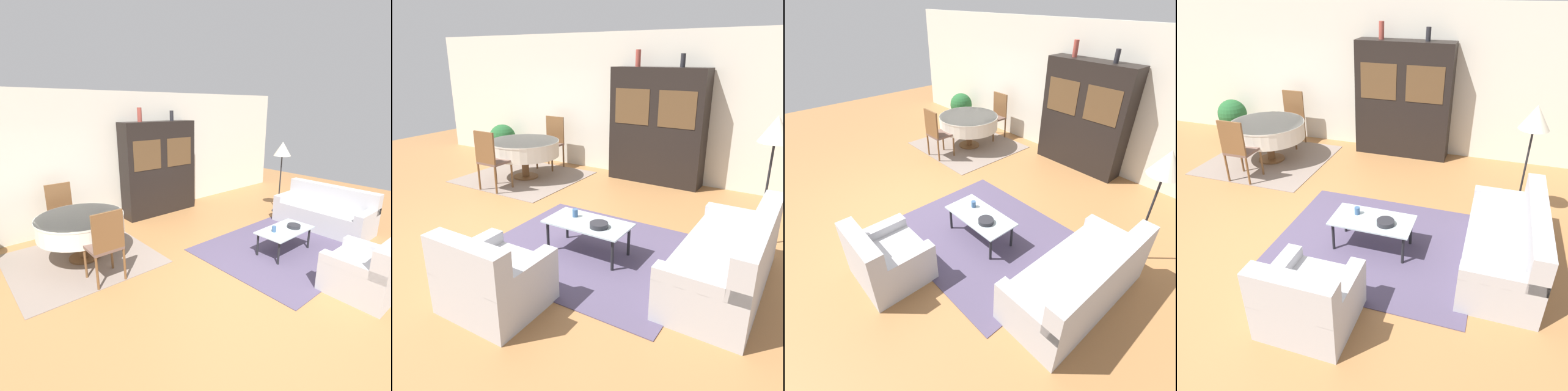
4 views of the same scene
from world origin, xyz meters
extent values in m
plane|color=#9E6B3D|center=(0.00, 0.00, 0.00)|extent=(14.00, 14.00, 0.00)
cube|color=beige|center=(0.00, 3.63, 1.35)|extent=(10.00, 0.06, 2.70)
cube|color=#4C425B|center=(1.23, 0.35, 0.01)|extent=(2.52, 2.18, 0.01)
cube|color=gray|center=(-1.50, 2.26, 0.01)|extent=(2.14, 2.06, 0.01)
cube|color=#B2B2B7|center=(2.75, 0.40, 0.22)|extent=(0.82, 1.83, 0.44)
cube|color=#B2B2B7|center=(3.06, 0.40, 0.64)|extent=(0.20, 1.83, 0.39)
cube|color=#B2B2B7|center=(2.75, -0.43, 0.50)|extent=(0.82, 0.16, 0.12)
cube|color=#B2B2B7|center=(2.75, 1.24, 0.50)|extent=(0.82, 0.16, 0.12)
cube|color=#B2B2B7|center=(1.02, -1.05, 0.22)|extent=(0.86, 0.82, 0.43)
cube|color=#B2B2B7|center=(0.67, -1.05, 0.49)|extent=(0.16, 0.82, 0.12)
cube|color=#B2B2B7|center=(1.37, -1.05, 0.49)|extent=(0.16, 0.82, 0.12)
cylinder|color=black|center=(0.77, 0.08, 0.20)|extent=(0.04, 0.04, 0.38)
cylinder|color=black|center=(1.66, 0.08, 0.20)|extent=(0.04, 0.04, 0.38)
cylinder|color=black|center=(0.77, 0.48, 0.20)|extent=(0.04, 0.04, 0.38)
cylinder|color=black|center=(1.66, 0.48, 0.20)|extent=(0.04, 0.04, 0.38)
cube|color=silver|center=(1.21, 0.28, 0.40)|extent=(1.01, 0.53, 0.02)
cube|color=black|center=(0.79, 3.37, 1.04)|extent=(1.75, 0.43, 2.08)
cube|color=brown|center=(0.37, 3.15, 1.41)|extent=(0.67, 0.01, 0.62)
cube|color=brown|center=(1.21, 3.15, 1.41)|extent=(0.67, 0.01, 0.62)
cylinder|color=brown|center=(-1.46, 2.26, 0.03)|extent=(0.48, 0.48, 0.03)
cylinder|color=brown|center=(-1.46, 2.26, 0.23)|extent=(0.14, 0.14, 0.43)
cylinder|color=silver|center=(-1.46, 2.26, 0.59)|extent=(1.33, 1.33, 0.30)
cylinder|color=silver|center=(-1.46, 2.26, 0.73)|extent=(1.34, 1.34, 0.03)
cylinder|color=brown|center=(-1.66, 1.65, 0.25)|extent=(0.04, 0.04, 0.48)
cylinder|color=brown|center=(-1.25, 1.65, 0.25)|extent=(0.04, 0.04, 0.48)
cylinder|color=brown|center=(-1.66, 1.25, 0.25)|extent=(0.04, 0.04, 0.48)
cylinder|color=brown|center=(-1.25, 1.25, 0.25)|extent=(0.04, 0.04, 0.48)
cube|color=brown|center=(-1.46, 1.45, 0.51)|extent=(0.44, 0.44, 0.04)
cube|color=brown|center=(-1.46, 1.25, 0.80)|extent=(0.44, 0.04, 0.55)
cylinder|color=brown|center=(-1.25, 2.86, 0.25)|extent=(0.04, 0.04, 0.48)
cylinder|color=brown|center=(-1.66, 2.86, 0.25)|extent=(0.04, 0.04, 0.48)
cylinder|color=brown|center=(-1.25, 3.27, 0.25)|extent=(0.04, 0.04, 0.48)
cylinder|color=brown|center=(-1.66, 3.27, 0.25)|extent=(0.04, 0.04, 0.48)
cube|color=brown|center=(-1.46, 3.07, 0.51)|extent=(0.44, 0.44, 0.04)
cube|color=brown|center=(-1.46, 3.27, 0.80)|extent=(0.44, 0.04, 0.55)
cylinder|color=black|center=(2.93, 1.58, 0.01)|extent=(0.28, 0.28, 0.02)
cylinder|color=black|center=(2.93, 1.58, 0.69)|extent=(0.03, 0.03, 1.33)
cone|color=beige|center=(2.93, 1.58, 1.48)|extent=(0.38, 0.38, 0.31)
cylinder|color=#33517A|center=(0.99, 0.34, 0.46)|extent=(0.07, 0.07, 0.10)
cylinder|color=#232328|center=(1.39, 0.23, 0.44)|extent=(0.22, 0.22, 0.06)
cylinder|color=#9E4238|center=(0.36, 3.37, 2.23)|extent=(0.09, 0.09, 0.29)
cylinder|color=#232328|center=(1.18, 3.37, 2.19)|extent=(0.08, 0.08, 0.22)
camera|label=1|loc=(-3.01, -2.34, 2.39)|focal=28.00mm
camera|label=2|loc=(3.38, -3.22, 2.26)|focal=35.00mm
camera|label=3|loc=(3.84, -2.02, 3.06)|focal=28.00mm
camera|label=4|loc=(2.45, -3.45, 2.96)|focal=35.00mm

